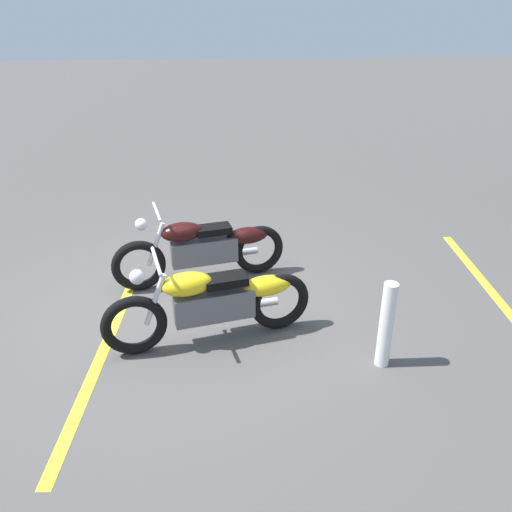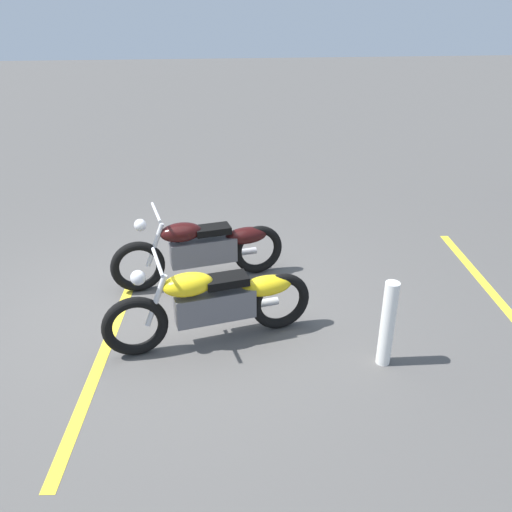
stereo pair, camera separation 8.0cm
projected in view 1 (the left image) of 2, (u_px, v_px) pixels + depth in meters
name	position (u px, v px, depth m)	size (l,w,h in m)	color
ground_plane	(179.00, 308.00, 6.16)	(60.00, 60.00, 0.00)	#514F4C
motorcycle_bright_foreground	(215.00, 302.00, 5.41)	(2.21, 0.75, 1.04)	black
motorcycle_dark_foreground	(205.00, 248.00, 6.59)	(2.21, 0.75, 1.04)	black
bollard_post	(386.00, 325.00, 5.02)	(0.14, 0.14, 0.92)	white
parking_stripe_near	(100.00, 359.00, 5.29)	(3.20, 0.12, 0.01)	yellow
parking_stripe_mid	(489.00, 289.00, 6.58)	(3.20, 0.12, 0.01)	yellow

